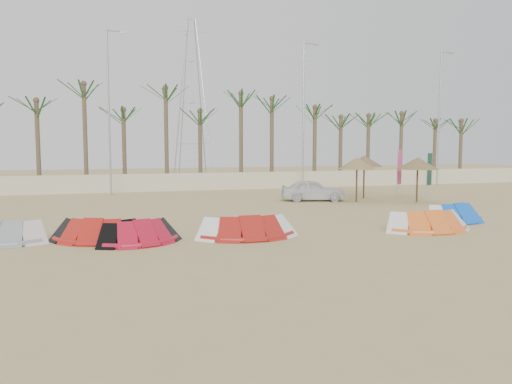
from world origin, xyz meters
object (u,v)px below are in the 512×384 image
object	(u,v)px
parasol_right	(364,161)
car	(313,190)
parasol_mid	(418,163)
kite_red_mid	(140,231)
kite_orange	(425,220)
kite_red_left	(96,229)
parasol_left	(357,163)
kite_blue	(453,212)
kite_red_right	(245,225)

from	to	relation	value
parasol_right	car	xyz separation A→B (m)	(-3.65, -0.33, -1.73)
parasol_mid	car	world-z (taller)	parasol_mid
kite_red_mid	kite_orange	xyz separation A→B (m)	(11.00, -0.70, 0.00)
kite_red_left	parasol_left	world-z (taller)	parasol_left
parasol_left	parasol_right	distance (m)	2.11
parasol_right	kite_red_mid	bearing A→B (deg)	-143.93
kite_blue	kite_red_left	bearing A→B (deg)	-179.78
kite_red_mid	kite_blue	world-z (taller)	same
kite_orange	car	xyz separation A→B (m)	(-0.03, 11.02, 0.23)
parasol_right	car	bearing A→B (deg)	-174.78
kite_orange	kite_blue	distance (m)	3.07
kite_blue	parasol_left	world-z (taller)	parasol_left
kite_blue	parasol_left	distance (m)	8.38
kite_blue	parasol_left	bearing A→B (deg)	92.56
kite_red_mid	parasol_right	xyz separation A→B (m)	(14.63, 10.66, 1.96)
kite_red_left	kite_red_mid	xyz separation A→B (m)	(1.48, -0.85, -0.00)
parasol_left	parasol_mid	bearing A→B (deg)	-21.44
kite_red_left	kite_red_right	distance (m)	5.34
kite_blue	parasol_right	distance (m)	10.00
kite_red_right	parasol_mid	xyz separation A→B (m)	(12.74, 7.76, 1.89)
kite_red_left	kite_blue	bearing A→B (deg)	0.22
kite_red_right	parasol_left	xyz separation A→B (m)	(9.46, 9.05, 1.89)
kite_red_right	parasol_right	distance (m)	15.31
kite_red_left	kite_blue	world-z (taller)	same
car	kite_orange	bearing A→B (deg)	-163.81
kite_blue	kite_red_right	bearing A→B (deg)	-174.81
kite_red_right	kite_blue	bearing A→B (deg)	5.19
parasol_left	kite_red_right	bearing A→B (deg)	-136.26
kite_orange	parasol_right	world-z (taller)	parasol_right
parasol_left	parasol_right	world-z (taller)	parasol_right
parasol_mid	parasol_right	distance (m)	3.46
kite_orange	parasol_right	bearing A→B (deg)	72.30
kite_red_left	kite_red_right	world-z (taller)	same
kite_red_left	kite_blue	distance (m)	15.10
kite_orange	kite_blue	bearing A→B (deg)	31.51
parasol_mid	parasol_right	xyz separation A→B (m)	(-1.91, 2.89, 0.07)
kite_orange	parasol_mid	xyz separation A→B (m)	(5.54, 8.47, 1.89)
kite_orange	parasol_mid	world-z (taller)	parasol_mid
parasol_left	parasol_mid	xyz separation A→B (m)	(3.29, -1.29, -0.00)
parasol_right	kite_blue	bearing A→B (deg)	-95.92
parasol_right	parasol_left	bearing A→B (deg)	-130.75
kite_red_mid	kite_orange	distance (m)	11.03
kite_orange	car	distance (m)	11.02
parasol_right	car	distance (m)	4.06
kite_blue	parasol_mid	world-z (taller)	parasol_mid
parasol_left	parasol_right	bearing A→B (deg)	49.25
kite_red_mid	parasol_right	world-z (taller)	parasol_right
kite_orange	parasol_right	distance (m)	12.08
kite_red_mid	parasol_mid	bearing A→B (deg)	25.16
kite_red_left	kite_red_mid	size ratio (longest dim) A/B	1.08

